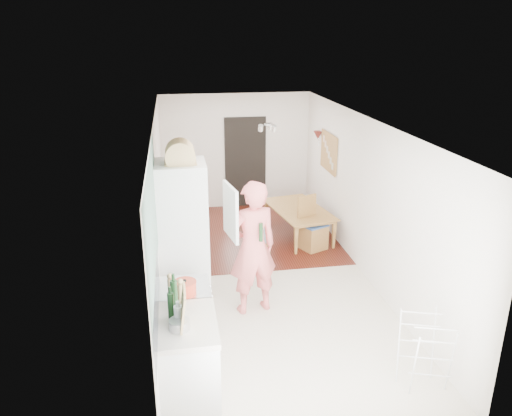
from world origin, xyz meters
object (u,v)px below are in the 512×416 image
object	(u,v)px
drying_rack	(424,353)
person	(253,236)
dining_table	(300,225)
stool	(260,250)
dining_chair	(313,224)

from	to	relation	value
drying_rack	person	bearing A→B (deg)	148.05
dining_table	stool	xyz separation A→B (m)	(-0.93, -0.97, -0.03)
person	stool	bearing A→B (deg)	-117.61
stool	person	bearing A→B (deg)	-103.99
person	dining_table	bearing A→B (deg)	-131.45
stool	drying_rack	world-z (taller)	drying_rack
person	drying_rack	world-z (taller)	person
dining_chair	drying_rack	xyz separation A→B (m)	(0.19, -3.78, -0.06)
stool	drying_rack	xyz separation A→B (m)	(1.21, -3.41, 0.21)
person	dining_chair	bearing A→B (deg)	-140.23
dining_table	dining_chair	xyz separation A→B (m)	(0.09, -0.60, 0.24)
person	dining_chair	size ratio (longest dim) A/B	2.33
dining_table	dining_chair	bearing A→B (deg)	178.46
person	dining_chair	world-z (taller)	person
person	drying_rack	bearing A→B (deg)	116.21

